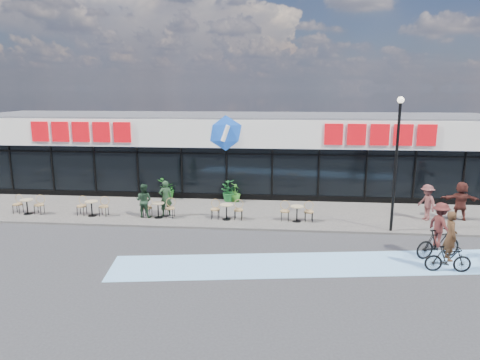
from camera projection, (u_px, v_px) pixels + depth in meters
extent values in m
plane|color=#28282B|center=(205.00, 246.00, 17.00)|extent=(120.00, 120.00, 0.00)
cube|color=#5E5A53|center=(221.00, 213.00, 21.37)|extent=(44.00, 5.00, 0.10)
cube|color=#73A8D9|center=(309.00, 264.00, 15.18)|extent=(14.17, 4.13, 0.01)
cube|color=black|center=(233.00, 165.00, 26.43)|extent=(30.00, 6.00, 3.00)
cube|color=silver|center=(232.00, 129.00, 25.81)|extent=(30.60, 6.30, 1.50)
cube|color=#47474C|center=(232.00, 115.00, 25.79)|extent=(30.60, 6.30, 0.10)
cube|color=navy|center=(226.00, 146.00, 23.14)|extent=(30.60, 0.08, 0.18)
cube|color=black|center=(226.00, 154.00, 23.23)|extent=(30.00, 0.06, 0.08)
cube|color=black|center=(227.00, 197.00, 23.76)|extent=(30.00, 0.10, 0.40)
cube|color=red|center=(81.00, 132.00, 23.45)|extent=(5.63, 0.18, 1.10)
cube|color=red|center=(380.00, 135.00, 22.01)|extent=(5.63, 0.18, 1.10)
ellipsoid|color=blue|center=(226.00, 133.00, 22.73)|extent=(1.90, 0.24, 1.90)
cylinder|color=black|center=(11.00, 171.00, 24.59)|extent=(0.10, 0.10, 3.00)
cylinder|color=black|center=(53.00, 171.00, 24.37)|extent=(0.10, 0.10, 3.00)
cylinder|color=black|center=(95.00, 172.00, 24.15)|extent=(0.10, 0.10, 3.00)
cylinder|color=black|center=(138.00, 173.00, 23.92)|extent=(0.10, 0.10, 3.00)
cylinder|color=black|center=(182.00, 174.00, 23.70)|extent=(0.10, 0.10, 3.00)
cylinder|color=black|center=(227.00, 174.00, 23.48)|extent=(0.10, 0.10, 3.00)
cylinder|color=black|center=(272.00, 175.00, 23.25)|extent=(0.10, 0.10, 3.00)
cylinder|color=black|center=(319.00, 176.00, 23.03)|extent=(0.10, 0.10, 3.00)
cylinder|color=black|center=(366.00, 177.00, 22.80)|extent=(0.10, 0.10, 3.00)
cylinder|color=black|center=(414.00, 178.00, 22.58)|extent=(0.10, 0.10, 3.00)
cylinder|color=black|center=(463.00, 179.00, 22.36)|extent=(0.10, 0.10, 3.00)
cylinder|color=black|center=(395.00, 168.00, 17.96)|extent=(0.12, 0.12, 5.47)
sphere|color=#FFF2CC|center=(401.00, 100.00, 17.36)|extent=(0.28, 0.28, 0.28)
cylinder|color=tan|center=(26.00, 200.00, 20.79)|extent=(0.60, 0.60, 0.04)
cylinder|color=black|center=(27.00, 207.00, 20.86)|extent=(0.06, 0.06, 0.70)
cylinder|color=black|center=(28.00, 214.00, 20.94)|extent=(0.40, 0.40, 0.02)
cylinder|color=tan|center=(91.00, 201.00, 20.50)|extent=(0.60, 0.60, 0.04)
cylinder|color=black|center=(92.00, 208.00, 20.57)|extent=(0.06, 0.06, 0.70)
cylinder|color=black|center=(92.00, 216.00, 20.65)|extent=(0.40, 0.40, 0.02)
cylinder|color=tan|center=(158.00, 203.00, 20.20)|extent=(0.60, 0.60, 0.04)
cylinder|color=black|center=(158.00, 210.00, 20.28)|extent=(0.06, 0.06, 0.70)
cylinder|color=black|center=(158.00, 217.00, 20.35)|extent=(0.40, 0.40, 0.02)
cylinder|color=tan|center=(226.00, 205.00, 19.91)|extent=(0.60, 0.60, 0.04)
cylinder|color=black|center=(227.00, 212.00, 19.98)|extent=(0.06, 0.06, 0.70)
cylinder|color=black|center=(227.00, 219.00, 20.06)|extent=(0.40, 0.40, 0.02)
cylinder|color=tan|center=(297.00, 207.00, 19.62)|extent=(0.60, 0.60, 0.04)
cylinder|color=black|center=(297.00, 214.00, 19.69)|extent=(0.06, 0.06, 0.70)
cylinder|color=black|center=(297.00, 221.00, 19.77)|extent=(0.40, 0.40, 0.02)
imported|color=#1B5B1A|center=(168.00, 189.00, 23.72)|extent=(1.19, 1.28, 1.14)
imported|color=#285F1B|center=(235.00, 192.00, 23.16)|extent=(0.73, 0.73, 1.03)
imported|color=#195824|center=(228.00, 191.00, 23.22)|extent=(1.32, 1.28, 1.11)
imported|color=#1C331D|center=(166.00, 198.00, 20.55)|extent=(0.75, 0.64, 1.73)
imported|color=#1B311F|center=(144.00, 200.00, 20.31)|extent=(0.87, 0.73, 1.63)
imported|color=#552D2B|center=(427.00, 202.00, 19.86)|extent=(0.93, 1.23, 1.69)
imported|color=#49201A|center=(461.00, 201.00, 19.85)|extent=(1.73, 0.67, 1.83)
imported|color=black|center=(448.00, 259.00, 14.49)|extent=(1.54, 0.44, 0.92)
imported|color=#3C2615|center=(451.00, 236.00, 14.31)|extent=(0.41, 0.62, 1.70)
imported|color=black|center=(438.00, 243.00, 15.68)|extent=(1.91, 1.14, 1.11)
imported|color=#441B18|center=(440.00, 225.00, 15.53)|extent=(0.95, 1.21, 1.65)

